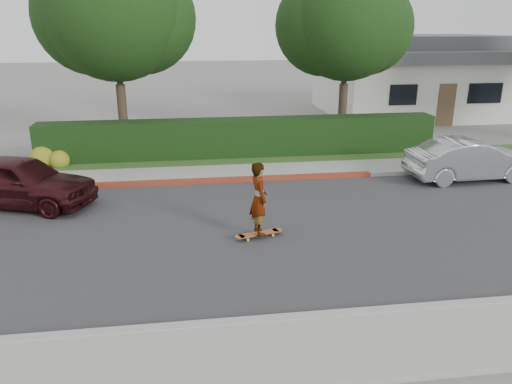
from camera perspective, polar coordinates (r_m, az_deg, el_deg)
The scene contains 17 objects.
ground at distance 13.37m, azimuth 14.87°, elevation -3.49°, with size 120.00×120.00×0.00m, color slate.
road at distance 13.37m, azimuth 14.87°, elevation -3.47°, with size 60.00×8.00×0.01m, color #2D2D30.
curb_near at distance 10.08m, azimuth 23.87°, elevation -11.71°, with size 60.00×0.20×0.15m, color #9E9E99.
sidewalk_near at distance 9.46m, azimuth 26.71°, elevation -14.36°, with size 60.00×1.60×0.12m, color gray.
curb_far at distance 16.97m, azimuth 9.69°, elevation 1.89°, with size 60.00×0.20×0.15m, color #9E9E99.
curb_red_section at distance 16.20m, azimuth -7.44°, elevation 1.20°, with size 12.00×0.21×0.15m, color maroon.
sidewalk_far at distance 17.80m, azimuth 8.83°, elevation 2.68°, with size 60.00×1.60×0.12m, color gray.
planting_strip at distance 19.28m, azimuth 7.48°, elevation 3.95°, with size 60.00×1.60×0.10m, color #2D4C1E.
hedge at distance 19.13m, azimuth -1.65°, elevation 6.15°, with size 15.00×1.00×1.50m, color black.
flowering_shrub at distance 19.31m, azimuth -22.65°, elevation 3.55°, with size 1.40×1.00×0.90m.
tree_left at distance 20.20m, azimuth -15.88°, elevation 19.06°, with size 5.99×5.21×8.00m.
tree_center at distance 21.57m, azimuth 10.18°, elevation 18.42°, with size 5.66×4.84×7.44m.
house at distance 30.44m, azimuth 17.87°, elevation 12.54°, with size 10.60×8.60×4.30m.
skateboard at distance 12.05m, azimuth 0.33°, elevation -4.78°, with size 1.25×0.58×0.11m.
skateboarder at distance 11.72m, azimuth 0.34°, elevation -0.75°, with size 0.64×0.42×1.76m, color white.
car_silver at distance 17.79m, azimuth 23.28°, elevation 3.42°, with size 1.44×4.13×1.36m, color #B7BBBF.
car_maroon at distance 15.44m, azimuth -25.45°, elevation 1.12°, with size 1.71×4.25×1.45m, color #351114.
Camera 1 is at (-5.05, -11.36, 4.91)m, focal length 35.00 mm.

